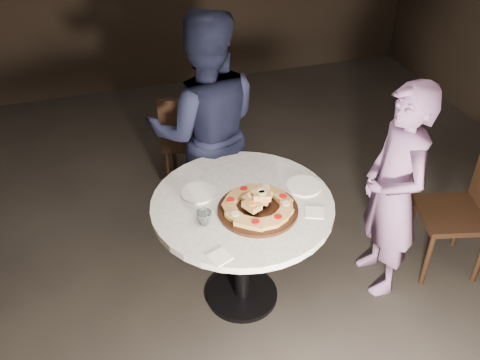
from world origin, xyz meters
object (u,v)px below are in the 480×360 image
(serving_board, at_px, (258,210))
(chair_far, at_px, (190,136))
(table, at_px, (242,221))
(diner_navy, at_px, (206,130))
(water_glass, at_px, (204,218))
(focaccia_pile, at_px, (258,204))
(chair_right, at_px, (468,206))
(diner_teal, at_px, (393,193))

(serving_board, distance_m, chair_far, 1.46)
(table, relative_size, diner_navy, 0.70)
(table, xyz_separation_m, chair_far, (-0.06, 1.31, -0.14))
(serving_board, relative_size, chair_far, 0.51)
(serving_board, bearing_deg, chair_far, 94.73)
(water_glass, height_order, diner_navy, diner_navy)
(table, xyz_separation_m, focaccia_pile, (0.06, -0.11, 0.21))
(focaccia_pile, bearing_deg, chair_right, -1.05)
(focaccia_pile, height_order, chair_far, focaccia_pile)
(chair_far, bearing_deg, diner_teal, 143.32)
(serving_board, relative_size, chair_right, 0.51)
(water_glass, distance_m, chair_far, 1.49)
(water_glass, bearing_deg, table, 25.14)
(serving_board, xyz_separation_m, water_glass, (-0.33, -0.01, 0.03))
(focaccia_pile, relative_size, chair_right, 0.45)
(chair_far, distance_m, chair_right, 2.19)
(focaccia_pile, xyz_separation_m, chair_right, (1.52, -0.03, -0.34))
(serving_board, xyz_separation_m, focaccia_pile, (0.00, 0.00, 0.04))
(chair_right, bearing_deg, diner_teal, -78.93)
(chair_right, bearing_deg, focaccia_pile, -77.88)
(diner_teal, bearing_deg, table, -92.41)
(serving_board, bearing_deg, chair_right, -0.90)
(chair_far, distance_m, diner_teal, 1.78)
(serving_board, xyz_separation_m, diner_navy, (-0.09, 0.93, 0.03))
(water_glass, xyz_separation_m, chair_right, (1.86, -0.01, -0.33))
(chair_far, xyz_separation_m, diner_navy, (0.03, -0.49, 0.34))
(serving_board, height_order, water_glass, water_glass)
(chair_right, bearing_deg, diner_navy, -107.41)
(diner_navy, relative_size, diner_teal, 1.14)
(chair_far, height_order, chair_right, chair_right)
(serving_board, bearing_deg, table, 119.43)
(diner_teal, bearing_deg, diner_navy, -128.71)
(diner_navy, bearing_deg, water_glass, 85.10)
(water_glass, bearing_deg, chair_right, -0.29)
(focaccia_pile, distance_m, diner_navy, 0.93)
(table, relative_size, focaccia_pile, 2.87)
(table, xyz_separation_m, diner_teal, (0.98, -0.11, 0.09))
(focaccia_pile, relative_size, water_glass, 4.83)
(serving_board, relative_size, focaccia_pile, 1.12)
(chair_far, relative_size, diner_navy, 0.54)
(table, distance_m, water_glass, 0.35)
(focaccia_pile, relative_size, diner_teal, 0.28)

